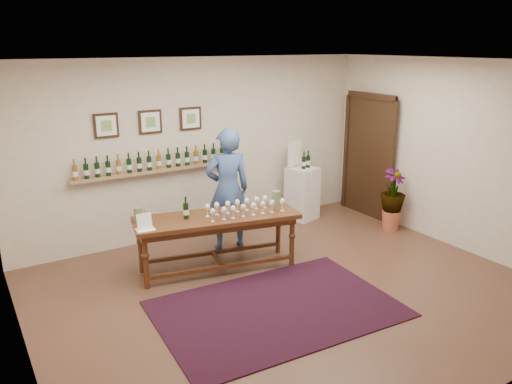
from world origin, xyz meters
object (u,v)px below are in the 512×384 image
potted_plant (393,200)px  person (228,190)px  display_pedestal (302,193)px  tasting_table (217,224)px

potted_plant → person: (-2.66, 0.76, 0.39)m
display_pedestal → potted_plant: (0.92, -1.24, 0.07)m
tasting_table → potted_plant: (3.16, -0.18, -0.14)m
tasting_table → display_pedestal: 2.48m
person → potted_plant: bearing=178.3°
tasting_table → display_pedestal: bearing=37.5°
tasting_table → person: 0.81m
display_pedestal → person: size_ratio=0.50×
potted_plant → person: size_ratio=0.49×
tasting_table → potted_plant: 3.16m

